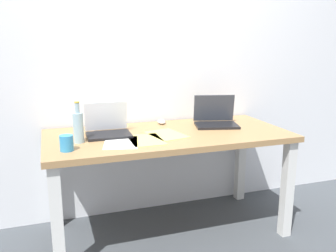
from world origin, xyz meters
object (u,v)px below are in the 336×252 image
object	(u,v)px
laptop_left	(108,128)
laptop_right	(216,119)
computer_mouse	(162,122)
beer_bottle	(78,127)
desk	(168,146)
coffee_mug	(67,143)

from	to	relation	value
laptop_left	laptop_right	world-z (taller)	laptop_right
laptop_right	computer_mouse	size ratio (longest dim) A/B	3.67
beer_bottle	computer_mouse	bearing A→B (deg)	27.34
desk	beer_bottle	size ratio (longest dim) A/B	6.40
laptop_left	beer_bottle	size ratio (longest dim) A/B	1.13
desk	coffee_mug	world-z (taller)	coffee_mug
computer_mouse	laptop_right	bearing A→B (deg)	-20.43
desk	beer_bottle	bearing A→B (deg)	-174.94
laptop_left	beer_bottle	bearing A→B (deg)	-147.39
laptop_right	beer_bottle	bearing A→B (deg)	-171.20
desk	laptop_right	bearing A→B (deg)	14.16
coffee_mug	desk	bearing A→B (deg)	16.93
desk	laptop_left	size ratio (longest dim) A/B	5.64
laptop_left	computer_mouse	distance (m)	0.50
laptop_left	laptop_right	size ratio (longest dim) A/B	0.82
desk	coffee_mug	xyz separation A→B (m)	(-0.70, -0.21, 0.15)
laptop_left	computer_mouse	size ratio (longest dim) A/B	3.02
desk	laptop_right	xyz separation A→B (m)	(0.42, 0.11, 0.15)
laptop_left	computer_mouse	world-z (taller)	laptop_left
laptop_right	computer_mouse	world-z (taller)	laptop_right
laptop_right	laptop_left	bearing A→B (deg)	-178.02
beer_bottle	laptop_right	bearing A→B (deg)	8.80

